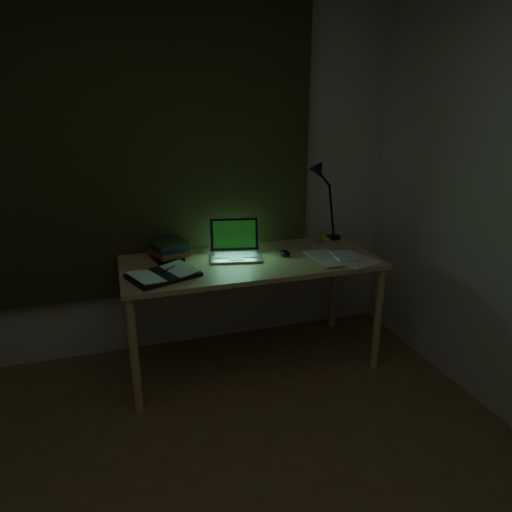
{
  "coord_description": "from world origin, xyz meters",
  "views": [
    {
      "loc": [
        -0.26,
        -1.13,
        1.72
      ],
      "look_at": [
        0.56,
        1.44,
        0.82
      ],
      "focal_mm": 32.0,
      "sensor_mm": 36.0,
      "label": 1
    }
  ],
  "objects_px": {
    "open_textbook": "(163,274)",
    "book_stack": "(168,249)",
    "loose_papers": "(337,256)",
    "desk_lamp": "(336,201)",
    "laptop": "(236,241)",
    "desk": "(251,313)"
  },
  "relations": [
    {
      "from": "open_textbook",
      "to": "book_stack",
      "type": "relative_size",
      "value": 1.64
    },
    {
      "from": "open_textbook",
      "to": "loose_papers",
      "type": "relative_size",
      "value": 1.1
    },
    {
      "from": "book_stack",
      "to": "desk_lamp",
      "type": "height_order",
      "value": "desk_lamp"
    },
    {
      "from": "laptop",
      "to": "desk_lamp",
      "type": "relative_size",
      "value": 0.66
    },
    {
      "from": "desk",
      "to": "loose_papers",
      "type": "distance_m",
      "value": 0.69
    },
    {
      "from": "desk",
      "to": "laptop",
      "type": "xyz_separation_m",
      "value": [
        -0.08,
        0.06,
        0.5
      ]
    },
    {
      "from": "desk_lamp",
      "to": "laptop",
      "type": "bearing_deg",
      "value": -175.12
    },
    {
      "from": "laptop",
      "to": "desk_lamp",
      "type": "bearing_deg",
      "value": 26.86
    },
    {
      "from": "open_textbook",
      "to": "desk_lamp",
      "type": "height_order",
      "value": "desk_lamp"
    },
    {
      "from": "desk",
      "to": "desk_lamp",
      "type": "bearing_deg",
      "value": 21.25
    },
    {
      "from": "desk",
      "to": "open_textbook",
      "type": "height_order",
      "value": "open_textbook"
    },
    {
      "from": "laptop",
      "to": "loose_papers",
      "type": "relative_size",
      "value": 1.09
    },
    {
      "from": "loose_papers",
      "to": "desk_lamp",
      "type": "height_order",
      "value": "desk_lamp"
    },
    {
      "from": "book_stack",
      "to": "desk",
      "type": "bearing_deg",
      "value": -21.69
    },
    {
      "from": "loose_papers",
      "to": "desk_lamp",
      "type": "distance_m",
      "value": 0.53
    },
    {
      "from": "laptop",
      "to": "open_textbook",
      "type": "relative_size",
      "value": 0.99
    },
    {
      "from": "desk_lamp",
      "to": "loose_papers",
      "type": "bearing_deg",
      "value": -124.29
    },
    {
      "from": "laptop",
      "to": "loose_papers",
      "type": "height_order",
      "value": "laptop"
    },
    {
      "from": "book_stack",
      "to": "loose_papers",
      "type": "distance_m",
      "value": 1.12
    },
    {
      "from": "desk",
      "to": "book_stack",
      "type": "bearing_deg",
      "value": 158.31
    },
    {
      "from": "desk",
      "to": "laptop",
      "type": "relative_size",
      "value": 4.4
    },
    {
      "from": "desk",
      "to": "open_textbook",
      "type": "xyz_separation_m",
      "value": [
        -0.58,
        -0.14,
        0.39
      ]
    }
  ]
}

